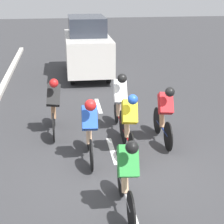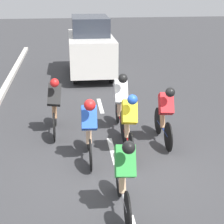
{
  "view_description": "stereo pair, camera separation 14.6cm",
  "coord_description": "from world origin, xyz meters",
  "px_view_note": "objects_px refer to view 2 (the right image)",
  "views": [
    {
      "loc": [
        1.06,
        6.91,
        3.79
      ],
      "look_at": [
        0.01,
        -0.82,
        0.95
      ],
      "focal_mm": 60.0,
      "sensor_mm": 36.0,
      "label": 1
    },
    {
      "loc": [
        0.92,
        6.93,
        3.79
      ],
      "look_at": [
        0.01,
        -0.82,
        0.95
      ],
      "focal_mm": 60.0,
      "sensor_mm": 36.0,
      "label": 2
    }
  ],
  "objects_px": {
    "cyclist_green": "(124,174)",
    "cyclist_black": "(55,104)",
    "cyclist_yellow": "(129,122)",
    "cyclist_red": "(165,113)",
    "support_car": "(91,47)",
    "cyclist_white": "(121,100)",
    "cyclist_blue": "(89,127)"
  },
  "relations": [
    {
      "from": "cyclist_green",
      "to": "support_car",
      "type": "distance_m",
      "value": 9.51
    },
    {
      "from": "cyclist_blue",
      "to": "cyclist_black",
      "type": "relative_size",
      "value": 0.96
    },
    {
      "from": "cyclist_red",
      "to": "cyclist_green",
      "type": "relative_size",
      "value": 0.99
    },
    {
      "from": "cyclist_red",
      "to": "cyclist_white",
      "type": "distance_m",
      "value": 1.28
    },
    {
      "from": "cyclist_green",
      "to": "cyclist_black",
      "type": "distance_m",
      "value": 3.82
    },
    {
      "from": "cyclist_blue",
      "to": "cyclist_white",
      "type": "distance_m",
      "value": 1.83
    },
    {
      "from": "cyclist_blue",
      "to": "cyclist_white",
      "type": "height_order",
      "value": "cyclist_white"
    },
    {
      "from": "cyclist_blue",
      "to": "support_car",
      "type": "distance_m",
      "value": 7.52
    },
    {
      "from": "cyclist_green",
      "to": "cyclist_black",
      "type": "xyz_separation_m",
      "value": [
        1.22,
        -3.62,
        0.03
      ]
    },
    {
      "from": "cyclist_green",
      "to": "cyclist_black",
      "type": "relative_size",
      "value": 0.99
    },
    {
      "from": "cyclist_red",
      "to": "cyclist_black",
      "type": "bearing_deg",
      "value": -18.86
    },
    {
      "from": "cyclist_black",
      "to": "support_car",
      "type": "relative_size",
      "value": 0.45
    },
    {
      "from": "cyclist_yellow",
      "to": "cyclist_black",
      "type": "distance_m",
      "value": 2.15
    },
    {
      "from": "cyclist_blue",
      "to": "cyclist_white",
      "type": "xyz_separation_m",
      "value": [
        -0.9,
        -1.59,
        0.05
      ]
    },
    {
      "from": "cyclist_red",
      "to": "cyclist_yellow",
      "type": "xyz_separation_m",
      "value": [
        0.94,
        0.49,
        0.01
      ]
    },
    {
      "from": "cyclist_white",
      "to": "cyclist_yellow",
      "type": "bearing_deg",
      "value": 89.49
    },
    {
      "from": "cyclist_red",
      "to": "cyclist_blue",
      "type": "xyz_separation_m",
      "value": [
        1.83,
        0.72,
        0.03
      ]
    },
    {
      "from": "cyclist_green",
      "to": "cyclist_yellow",
      "type": "xyz_separation_m",
      "value": [
        -0.43,
        -2.24,
        0.02
      ]
    },
    {
      "from": "cyclist_black",
      "to": "support_car",
      "type": "xyz_separation_m",
      "value": [
        -1.28,
        -5.89,
        0.36
      ]
    },
    {
      "from": "cyclist_black",
      "to": "cyclist_red",
      "type": "bearing_deg",
      "value": 161.14
    },
    {
      "from": "cyclist_white",
      "to": "cyclist_blue",
      "type": "bearing_deg",
      "value": 60.66
    },
    {
      "from": "support_car",
      "to": "cyclist_black",
      "type": "bearing_deg",
      "value": 77.73
    },
    {
      "from": "cyclist_green",
      "to": "cyclist_yellow",
      "type": "bearing_deg",
      "value": -100.92
    },
    {
      "from": "cyclist_green",
      "to": "cyclist_white",
      "type": "height_order",
      "value": "cyclist_white"
    },
    {
      "from": "cyclist_white",
      "to": "cyclist_red",
      "type": "bearing_deg",
      "value": 136.84
    },
    {
      "from": "cyclist_white",
      "to": "cyclist_black",
      "type": "distance_m",
      "value": 1.67
    },
    {
      "from": "cyclist_red",
      "to": "cyclist_white",
      "type": "relative_size",
      "value": 1.03
    },
    {
      "from": "cyclist_red",
      "to": "cyclist_yellow",
      "type": "distance_m",
      "value": 1.06
    },
    {
      "from": "cyclist_green",
      "to": "cyclist_black",
      "type": "bearing_deg",
      "value": -71.34
    },
    {
      "from": "cyclist_white",
      "to": "support_car",
      "type": "bearing_deg",
      "value": -86.28
    },
    {
      "from": "support_car",
      "to": "cyclist_white",
      "type": "bearing_deg",
      "value": 93.72
    },
    {
      "from": "cyclist_red",
      "to": "cyclist_green",
      "type": "xyz_separation_m",
      "value": [
        1.37,
        2.73,
        -0.01
      ]
    }
  ]
}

